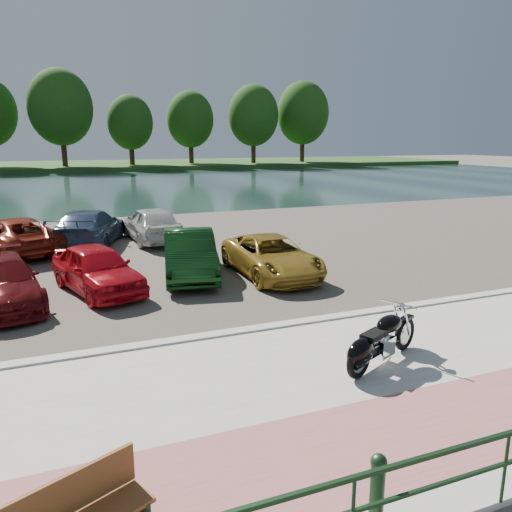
{
  "coord_description": "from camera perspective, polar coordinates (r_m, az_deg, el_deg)",
  "views": [
    {
      "loc": [
        -4.43,
        -7.52,
        4.15
      ],
      "look_at": [
        0.4,
        4.55,
        1.1
      ],
      "focal_mm": 35.0,
      "sensor_mm": 36.0,
      "label": 1
    }
  ],
  "objects": [
    {
      "name": "ground",
      "position": [
        9.67,
        8.04,
        -12.36
      ],
      "size": [
        200.0,
        200.0,
        0.0
      ],
      "primitive_type": "plane",
      "color": "#595447",
      "rests_on": "ground"
    },
    {
      "name": "promenade",
      "position": [
        8.89,
        11.35,
        -14.55
      ],
      "size": [
        60.0,
        6.0,
        0.1
      ],
      "primitive_type": "cube",
      "color": "#ABA9A1",
      "rests_on": "ground"
    },
    {
      "name": "pink_path",
      "position": [
        7.83,
        17.66,
        -18.61
      ],
      "size": [
        60.0,
        2.0,
        0.01
      ],
      "primitive_type": "cube",
      "color": "#935453",
      "rests_on": "promenade"
    },
    {
      "name": "kerb",
      "position": [
        11.27,
        2.97,
        -8.04
      ],
      "size": [
        60.0,
        0.3,
        0.14
      ],
      "primitive_type": "cube",
      "color": "#ABA9A1",
      "rests_on": "ground"
    },
    {
      "name": "parking_lot",
      "position": [
        19.49,
        -8.16,
        0.84
      ],
      "size": [
        60.0,
        18.0,
        0.04
      ],
      "primitive_type": "cube",
      "color": "#454038",
      "rests_on": "ground"
    },
    {
      "name": "river",
      "position": [
        47.91,
        -16.57,
        7.7
      ],
      "size": [
        120.0,
        40.0,
        0.0
      ],
      "primitive_type": "cube",
      "color": "#1B3230",
      "rests_on": "ground"
    },
    {
      "name": "far_bank",
      "position": [
        79.74,
        -18.88,
        9.75
      ],
      "size": [
        120.0,
        24.0,
        0.6
      ],
      "primitive_type": "cube",
      "color": "#1F4317",
      "rests_on": "ground"
    },
    {
      "name": "railing",
      "position": [
        6.59,
        26.8,
        -19.07
      ],
      "size": [
        24.04,
        0.05,
        0.9
      ],
      "color": "#16321B",
      "rests_on": "promenade"
    },
    {
      "name": "bollards",
      "position": [
        5.94,
        12.27,
        -24.55
      ],
      "size": [
        10.68,
        0.18,
        0.81
      ],
      "color": "#16321B",
      "rests_on": "promenade"
    },
    {
      "name": "far_trees",
      "position": [
        73.91,
        -15.52,
        15.34
      ],
      "size": [
        70.25,
        10.68,
        12.52
      ],
      "color": "#321E12",
      "rests_on": "far_bank"
    },
    {
      "name": "motorcycle",
      "position": [
        9.4,
        13.67,
        -9.64
      ],
      "size": [
        2.19,
        1.18,
        1.05
      ],
      "rotation": [
        0.0,
        0.0,
        0.43
      ],
      "color": "black",
      "rests_on": "promenade"
    },
    {
      "name": "car_3",
      "position": [
        14.09,
        -27.1,
        -2.67
      ],
      "size": [
        2.39,
        4.43,
        1.22
      ],
      "primitive_type": "imported",
      "rotation": [
        0.0,
        0.0,
        0.17
      ],
      "color": "#560C0E",
      "rests_on": "parking_lot"
    },
    {
      "name": "car_4",
      "position": [
        14.34,
        -17.72,
        -1.39
      ],
      "size": [
        2.6,
        4.11,
        1.3
      ],
      "primitive_type": "imported",
      "rotation": [
        0.0,
        0.0,
        0.3
      ],
      "color": "#B80C17",
      "rests_on": "parking_lot"
    },
    {
      "name": "car_5",
      "position": [
        15.3,
        -7.6,
        0.22
      ],
      "size": [
        2.29,
        4.47,
        1.41
      ],
      "primitive_type": "imported",
      "rotation": [
        0.0,
        0.0,
        -0.2
      ],
      "color": "#0E3611",
      "rests_on": "parking_lot"
    },
    {
      "name": "car_6",
      "position": [
        15.3,
        1.77,
        -0.03
      ],
      "size": [
        2.04,
        4.4,
        1.22
      ],
      "primitive_type": "imported",
      "rotation": [
        0.0,
        0.0,
        0.0
      ],
      "color": "olive",
      "rests_on": "parking_lot"
    },
    {
      "name": "car_10",
      "position": [
        20.24,
        -25.82,
        2.11
      ],
      "size": [
        3.71,
        5.32,
        1.35
      ],
      "primitive_type": "imported",
      "rotation": [
        0.0,
        0.0,
        3.48
      ],
      "color": "maroon",
      "rests_on": "parking_lot"
    },
    {
      "name": "car_11",
      "position": [
        20.68,
        -18.58,
        3.08
      ],
      "size": [
        3.47,
        5.35,
        1.44
      ],
      "primitive_type": "imported",
      "rotation": [
        0.0,
        0.0,
        2.82
      ],
      "color": "#324362",
      "rests_on": "parking_lot"
    },
    {
      "name": "car_12",
      "position": [
        20.9,
        -11.82,
        3.63
      ],
      "size": [
        2.03,
        4.42,
        1.47
      ],
      "primitive_type": "imported",
      "rotation": [
        0.0,
        0.0,
        3.21
      ],
      "color": "beige",
      "rests_on": "parking_lot"
    }
  ]
}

